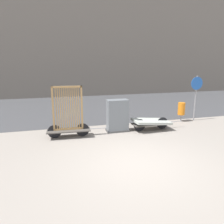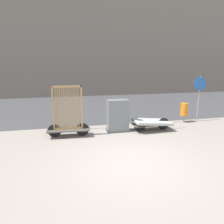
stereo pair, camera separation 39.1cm
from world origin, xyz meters
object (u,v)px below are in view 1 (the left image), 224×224
(trash_bin, at_px, (181,109))
(sign_post, at_px, (196,91))
(bike_cart_with_bedframe, at_px, (68,119))
(utility_cabinet, at_px, (117,117))
(bike_cart_with_mattress, at_px, (151,122))

(trash_bin, xyz_separation_m, sign_post, (0.74, -0.01, 0.87))
(bike_cart_with_bedframe, distance_m, utility_cabinet, 2.08)
(bike_cart_with_mattress, xyz_separation_m, trash_bin, (2.04, 0.92, 0.28))
(utility_cabinet, distance_m, trash_bin, 3.58)
(utility_cabinet, height_order, trash_bin, utility_cabinet)
(utility_cabinet, xyz_separation_m, sign_post, (4.26, 0.68, 0.86))
(bike_cart_with_bedframe, bearing_deg, trash_bin, 12.46)
(bike_cart_with_mattress, relative_size, sign_post, 1.06)
(bike_cart_with_bedframe, height_order, utility_cabinet, bike_cart_with_bedframe)
(utility_cabinet, xyz_separation_m, trash_bin, (3.51, 0.69, -0.01))
(bike_cart_with_bedframe, distance_m, trash_bin, 5.65)
(bike_cart_with_mattress, height_order, utility_cabinet, utility_cabinet)
(trash_bin, distance_m, sign_post, 1.14)
(bike_cart_with_mattress, distance_m, trash_bin, 2.26)
(bike_cart_with_mattress, distance_m, sign_post, 3.15)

